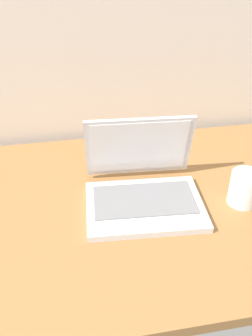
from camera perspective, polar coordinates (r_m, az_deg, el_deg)
desk at (r=1.00m, az=-2.60°, el=-6.63°), size 1.60×0.76×0.03m
laptop at (r=0.99m, az=2.62°, el=-2.65°), size 0.33×0.29×0.21m
coffee_mug at (r=1.03m, az=18.23°, el=-3.00°), size 0.12×0.08×0.09m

